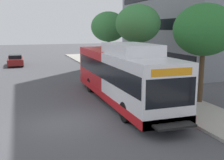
% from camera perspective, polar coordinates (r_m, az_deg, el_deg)
% --- Properties ---
extents(ground_plane, '(120.00, 120.00, 0.00)m').
position_cam_1_polar(ground_plane, '(21.16, -13.05, -1.82)').
color(ground_plane, '#4C4C51').
extents(sidewalk_curb, '(3.00, 56.00, 0.14)m').
position_cam_1_polar(sidewalk_curb, '(21.11, 6.79, -1.45)').
color(sidewalk_curb, '#A8A399').
rests_on(sidewalk_curb, ground).
extents(transit_bus, '(2.58, 12.25, 3.65)m').
position_cam_1_polar(transit_bus, '(16.67, 2.05, 1.10)').
color(transit_bus, white).
rests_on(transit_bus, ground).
extents(street_tree_near_stop, '(3.53, 3.53, 5.76)m').
position_cam_1_polar(street_tree_near_stop, '(16.85, 18.54, 9.81)').
color(street_tree_near_stop, '#4C3823').
rests_on(street_tree_near_stop, sidewalk_curb).
extents(street_tree_mid_block, '(3.88, 3.88, 6.38)m').
position_cam_1_polar(street_tree_mid_block, '(24.33, 5.40, 11.52)').
color(street_tree_mid_block, '#4C3823').
rests_on(street_tree_mid_block, sidewalk_curb).
extents(street_tree_far_block, '(3.91, 3.91, 6.18)m').
position_cam_1_polar(street_tree_far_block, '(31.23, -0.73, 10.97)').
color(street_tree_far_block, '#4C3823').
rests_on(street_tree_far_block, sidewalk_curb).
extents(parked_car_far_lane, '(1.80, 4.50, 1.33)m').
position_cam_1_polar(parked_car_far_lane, '(35.55, -19.40, 3.90)').
color(parked_car_far_lane, maroon).
rests_on(parked_car_far_lane, ground).
extents(lattice_comm_tower, '(1.10, 1.10, 25.71)m').
position_cam_1_polar(lattice_comm_tower, '(48.55, 9.95, 15.21)').
color(lattice_comm_tower, '#B7B7BC').
rests_on(lattice_comm_tower, ground).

